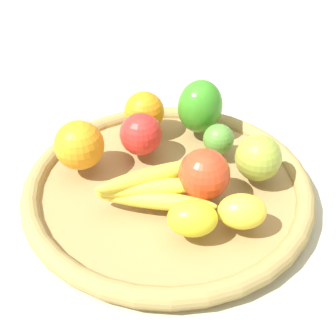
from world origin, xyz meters
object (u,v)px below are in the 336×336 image
Objects in this scene: apple_2 at (204,174)px; bell_pepper at (200,106)px; orange_1 at (144,112)px; apple_1 at (258,158)px; banana_bunch at (155,188)px; lemon_0 at (242,211)px; orange_0 at (79,145)px; lemon_1 at (192,218)px; lime_0 at (218,139)px; apple_0 at (141,134)px.

bell_pepper reaches higher than apple_2.
orange_1 is (-0.01, 0.10, -0.01)m from bell_pepper.
apple_1 is 0.17m from banana_bunch.
lemon_0 is at bearing -139.33° from orange_1.
orange_0 is 1.15× the size of lemon_1.
orange_0 is 1.53× the size of lime_0.
lemon_0 is at bearing -102.26° from banana_bunch.
orange_1 is 1.06× the size of lemon_0.
lime_0 reaches higher than lemon_0.
lemon_0 is 0.17m from lime_0.
bell_pepper is 0.25m from lemon_0.
lime_0 is (-0.05, -0.14, -0.01)m from orange_1.
apple_2 reaches higher than lime_0.
orange_1 reaches higher than lemon_1.
apple_0 is 0.07m from orange_1.
bell_pepper is 1.85× the size of lime_0.
apple_1 is at bearing -53.16° from apple_2.
lemon_0 is at bearing -132.41° from apple_2.
lemon_1 is at bearing -147.26° from apple_0.
apple_0 is at bearing 50.44° from lemon_0.
apple_1 is at bearing -99.55° from apple_0.
apple_2 is at bearing 39.28° from bell_pepper.
orange_1 is (0.16, 0.13, -0.00)m from apple_2.
apple_1 is (-0.03, -0.19, 0.00)m from apple_0.
lime_0 is at bearing -109.54° from orange_1.
lemon_1 is 1.02× the size of lemon_0.
apple_1 is 0.09m from lime_0.
bell_pepper reaches higher than apple_1.
apple_0 is at bearing 22.29° from banana_bunch.
apple_0 is 0.92× the size of apple_2.
orange_0 reaches higher than banana_bunch.
apple_2 reaches higher than lemon_1.
apple_1 is 0.28m from orange_0.
apple_2 is at bearing -127.99° from apple_0.
banana_bunch is 0.21m from bell_pepper.
apple_0 is at bearing 32.74° from lemon_1.
lemon_1 is at bearing 35.16° from bell_pepper.
apple_2 is 0.08m from lemon_0.
apple_0 is 0.13m from lime_0.
lemon_0 is (-0.14, -0.18, -0.01)m from apple_0.
orange_1 is at bearing 8.12° from apple_0.
bell_pepper is at bearing 9.02° from apple_2.
lime_0 is (0.05, 0.07, -0.01)m from apple_1.
lemon_0 is at bearing 51.05° from bell_pepper.
lemon_1 is 0.38× the size of banana_bunch.
apple_0 is 0.74× the size of bell_pepper.
orange_0 is 0.21m from apple_2.
banana_bunch is at bearing 120.24° from apple_1.
orange_1 is 1.38× the size of lime_0.
lime_0 is (0.17, 0.05, 0.00)m from lemon_0.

